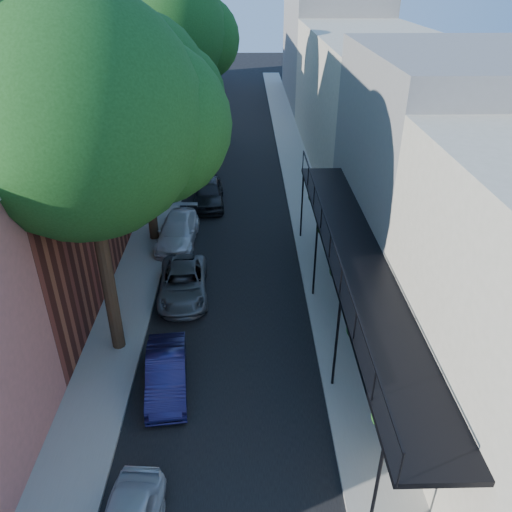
{
  "coord_description": "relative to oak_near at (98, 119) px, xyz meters",
  "views": [
    {
      "loc": [
        0.64,
        -3.52,
        11.44
      ],
      "look_at": [
        0.98,
        11.43,
        2.8
      ],
      "focal_mm": 35.0,
      "sensor_mm": 36.0,
      "label": 1
    }
  ],
  "objects": [
    {
      "name": "road_surface",
      "position": [
        3.37,
        19.74,
        -7.87
      ],
      "size": [
        6.0,
        64.0,
        0.01
      ],
      "primitive_type": "cube",
      "color": "black",
      "rests_on": "ground"
    },
    {
      "name": "sidewalk_left",
      "position": [
        -0.63,
        19.74,
        -7.82
      ],
      "size": [
        2.0,
        64.0,
        0.12
      ],
      "primitive_type": "cube",
      "color": "gray",
      "rests_on": "ground"
    },
    {
      "name": "sidewalk_right",
      "position": [
        7.37,
        19.74,
        -7.82
      ],
      "size": [
        2.0,
        64.0,
        0.12
      ],
      "primitive_type": "cube",
      "color": "gray",
      "rests_on": "ground"
    },
    {
      "name": "buildings_left",
      "position": [
        -5.93,
        18.5,
        -2.94
      ],
      "size": [
        10.1,
        59.1,
        12.0
      ],
      "color": "#CC7368",
      "rests_on": "ground"
    },
    {
      "name": "buildings_right",
      "position": [
        12.36,
        19.23,
        -3.45
      ],
      "size": [
        9.8,
        55.0,
        10.0
      ],
      "color": "beige",
      "rests_on": "ground"
    },
    {
      "name": "oak_near",
      "position": [
        0.0,
        0.0,
        0.0
      ],
      "size": [
        7.48,
        6.8,
        11.42
      ],
      "color": "#312213",
      "rests_on": "ground"
    },
    {
      "name": "oak_mid",
      "position": [
        -0.05,
        7.97,
        -0.82
      ],
      "size": [
        6.6,
        6.0,
        10.2
      ],
      "color": "#312213",
      "rests_on": "ground"
    },
    {
      "name": "oak_far",
      "position": [
        0.01,
        17.01,
        0.38
      ],
      "size": [
        7.7,
        7.0,
        11.9
      ],
      "color": "#312213",
      "rests_on": "ground"
    },
    {
      "name": "parked_car_b",
      "position": [
        1.49,
        -2.17,
        -7.31
      ],
      "size": [
        1.59,
        3.56,
        1.14
      ],
      "primitive_type": "imported",
      "rotation": [
        0.0,
        0.0,
        0.11
      ],
      "color": "#161440",
      "rests_on": "ground"
    },
    {
      "name": "parked_car_c",
      "position": [
        1.49,
        2.94,
        -7.31
      ],
      "size": [
        2.16,
        4.2,
        1.14
      ],
      "primitive_type": "imported",
      "rotation": [
        0.0,
        0.0,
        0.07
      ],
      "color": "#54565B",
      "rests_on": "ground"
    },
    {
      "name": "parked_car_d",
      "position": [
        0.77,
        7.4,
        -7.26
      ],
      "size": [
        1.89,
        4.3,
        1.23
      ],
      "primitive_type": "imported",
      "rotation": [
        0.0,
        0.0,
        -0.04
      ],
      "color": "silver",
      "rests_on": "ground"
    },
    {
      "name": "parked_car_e",
      "position": [
        1.94,
        11.89,
        -7.17
      ],
      "size": [
        1.91,
        4.23,
        1.41
      ],
      "primitive_type": "imported",
      "rotation": [
        0.0,
        0.0,
        0.06
      ],
      "color": "black",
      "rests_on": "ground"
    },
    {
      "name": "parked_car_f",
      "position": [
        0.77,
        17.65,
        -7.2
      ],
      "size": [
        1.58,
        4.16,
        1.35
      ],
      "primitive_type": "imported",
      "rotation": [
        0.0,
        0.0,
        -0.04
      ],
      "color": "gray",
      "rests_on": "ground"
    },
    {
      "name": "parked_car_g",
      "position": [
        1.46,
        22.41,
        -7.21
      ],
      "size": [
        2.73,
        5.02,
        1.33
      ],
      "primitive_type": "imported",
      "rotation": [
        0.0,
        0.0,
        -0.11
      ],
      "color": "gray",
      "rests_on": "ground"
    }
  ]
}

